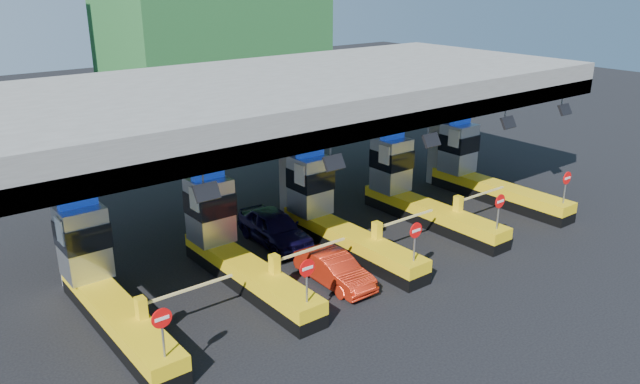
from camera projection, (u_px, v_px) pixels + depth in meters
ground at (335, 245)px, 27.07m from camera, size 120.00×120.00×0.00m
toll_canopy at (295, 95)px, 27.16m from camera, size 28.00×12.09×7.00m
toll_lane_far_left at (102, 280)px, 21.00m from camera, size 4.43×8.00×4.16m
toll_lane_left at (231, 243)px, 23.91m from camera, size 4.43×8.00×4.16m
toll_lane_center at (332, 213)px, 26.82m from camera, size 4.43×8.00×4.16m
toll_lane_right at (413, 190)px, 29.72m from camera, size 4.43×8.00×4.16m
toll_lane_far_right at (480, 170)px, 32.63m from camera, size 4.43×8.00×4.16m
van at (275, 227)px, 27.02m from camera, size 2.07×4.50×1.50m
red_car at (335, 269)px, 23.53m from camera, size 1.31×3.66×1.20m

